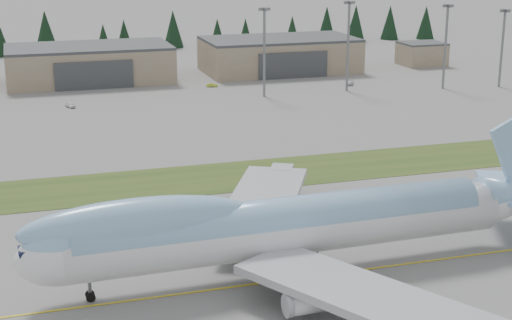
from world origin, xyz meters
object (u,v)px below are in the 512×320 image
object	(u,v)px
hangar_right	(279,55)
service_vehicle_b	(212,87)
hangar_center	(89,63)
boeing_747_freighter	(286,225)
service_vehicle_a	(70,108)
service_vehicle_c	(350,85)

from	to	relation	value
hangar_right	service_vehicle_b	distance (m)	33.75
hangar_center	hangar_right	distance (m)	60.00
boeing_747_freighter	hangar_center	xyz separation A→B (m)	(-10.55, 147.71, -1.29)
service_vehicle_a	boeing_747_freighter	bearing A→B (deg)	-101.81
boeing_747_freighter	service_vehicle_b	xyz separation A→B (m)	(22.27, 128.44, -6.68)
service_vehicle_b	hangar_center	bearing A→B (deg)	70.80
boeing_747_freighter	service_vehicle_b	world-z (taller)	boeing_747_freighter
service_vehicle_a	service_vehicle_b	distance (m)	44.58
boeing_747_freighter	hangar_right	bearing A→B (deg)	70.12
hangar_right	service_vehicle_c	distance (m)	31.52
hangar_center	hangar_right	world-z (taller)	same
hangar_right	service_vehicle_c	size ratio (longest dim) A/B	11.90
service_vehicle_b	boeing_747_freighter	bearing A→B (deg)	-178.62
hangar_center	hangar_right	bearing A→B (deg)	0.00
boeing_747_freighter	service_vehicle_b	distance (m)	130.52
hangar_right	service_vehicle_c	bearing A→B (deg)	-66.66
boeing_747_freighter	hangar_right	world-z (taller)	boeing_747_freighter
hangar_right	service_vehicle_b	xyz separation A→B (m)	(-27.18, -19.28, -5.39)
boeing_747_freighter	service_vehicle_a	world-z (taller)	boeing_747_freighter
hangar_center	service_vehicle_b	world-z (taller)	hangar_center
hangar_center	service_vehicle_b	xyz separation A→B (m)	(32.82, -19.28, -5.39)
service_vehicle_c	boeing_747_freighter	bearing A→B (deg)	-87.49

